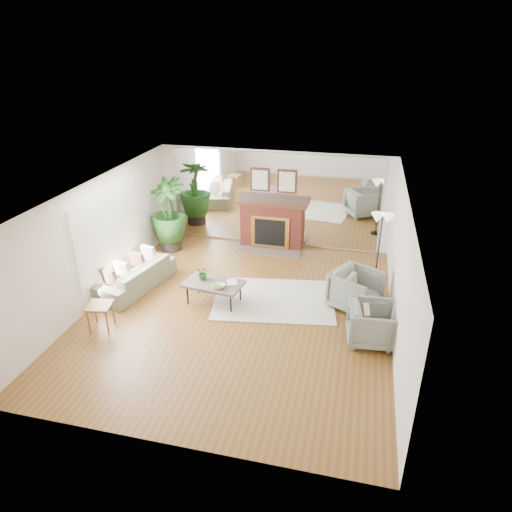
% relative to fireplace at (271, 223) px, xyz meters
% --- Properties ---
extents(ground, '(7.00, 7.00, 0.00)m').
position_rel_fireplace_xyz_m(ground, '(0.00, -3.26, -0.66)').
color(ground, brown).
rests_on(ground, ground).
extents(wall_left, '(0.02, 7.00, 2.50)m').
position_rel_fireplace_xyz_m(wall_left, '(-2.99, -3.26, 0.59)').
color(wall_left, silver).
rests_on(wall_left, ground).
extents(wall_right, '(0.02, 7.00, 2.50)m').
position_rel_fireplace_xyz_m(wall_right, '(2.99, -3.26, 0.59)').
color(wall_right, silver).
rests_on(wall_right, ground).
extents(wall_back, '(6.00, 0.02, 2.50)m').
position_rel_fireplace_xyz_m(wall_back, '(0.00, 0.23, 0.59)').
color(wall_back, silver).
rests_on(wall_back, ground).
extents(mirror_panel, '(5.40, 0.04, 2.40)m').
position_rel_fireplace_xyz_m(mirror_panel, '(0.00, 0.21, 0.59)').
color(mirror_panel, silver).
rests_on(mirror_panel, wall_back).
extents(window_panel, '(0.04, 2.40, 1.50)m').
position_rel_fireplace_xyz_m(window_panel, '(-2.96, -2.86, 0.69)').
color(window_panel, '#B2E09E').
rests_on(window_panel, wall_left).
extents(fireplace, '(1.85, 0.83, 2.05)m').
position_rel_fireplace_xyz_m(fireplace, '(0.00, 0.00, 0.00)').
color(fireplace, maroon).
rests_on(fireplace, ground).
extents(area_rug, '(2.74, 2.15, 0.03)m').
position_rel_fireplace_xyz_m(area_rug, '(0.62, -2.70, -0.65)').
color(area_rug, silver).
rests_on(area_rug, ground).
extents(coffee_table, '(1.26, 0.84, 0.47)m').
position_rel_fireplace_xyz_m(coffee_table, '(-0.58, -3.08, -0.23)').
color(coffee_table, '#62564E').
rests_on(coffee_table, ground).
extents(sofa, '(1.19, 2.11, 0.58)m').
position_rel_fireplace_xyz_m(sofa, '(-2.45, -2.87, -0.37)').
color(sofa, gray).
rests_on(sofa, ground).
extents(armchair_back, '(1.20, 1.19, 0.81)m').
position_rel_fireplace_xyz_m(armchair_back, '(2.27, -2.58, -0.25)').
color(armchair_back, gray).
rests_on(armchair_back, ground).
extents(armchair_front, '(0.90, 0.88, 0.75)m').
position_rel_fireplace_xyz_m(armchair_front, '(2.60, -3.72, -0.28)').
color(armchair_front, gray).
rests_on(armchair_front, ground).
extents(side_table, '(0.52, 0.52, 0.50)m').
position_rel_fireplace_xyz_m(side_table, '(-2.38, -4.45, -0.24)').
color(side_table, olive).
rests_on(side_table, ground).
extents(potted_ficus, '(1.14, 1.14, 1.89)m').
position_rel_fireplace_xyz_m(potted_ficus, '(-2.51, -0.77, 0.35)').
color(potted_ficus, black).
rests_on(potted_ficus, ground).
extents(floor_lamp, '(0.51, 0.28, 1.56)m').
position_rel_fireplace_xyz_m(floor_lamp, '(2.70, -1.15, 0.67)').
color(floor_lamp, black).
rests_on(floor_lamp, ground).
extents(tabletop_plant, '(0.34, 0.31, 0.31)m').
position_rel_fireplace_xyz_m(tabletop_plant, '(-0.82, -3.00, -0.03)').
color(tabletop_plant, '#2E6726').
rests_on(tabletop_plant, coffee_table).
extents(fruit_bowl, '(0.30, 0.30, 0.06)m').
position_rel_fireplace_xyz_m(fruit_bowl, '(-0.42, -3.26, -0.16)').
color(fruit_bowl, olive).
rests_on(fruit_bowl, coffee_table).
extents(book, '(0.29, 0.33, 0.02)m').
position_rel_fireplace_xyz_m(book, '(-0.30, -3.03, -0.18)').
color(book, olive).
rests_on(book, coffee_table).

